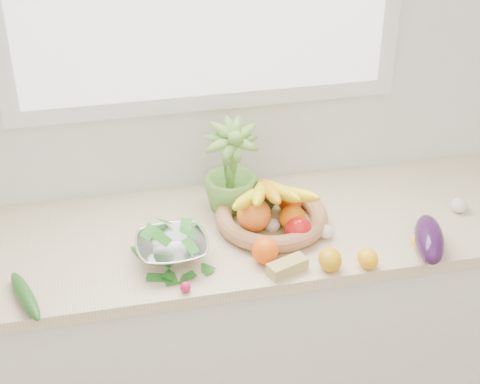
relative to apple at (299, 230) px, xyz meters
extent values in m
cube|color=white|center=(-0.22, 0.41, 0.41)|extent=(4.50, 0.02, 2.70)
cube|color=silver|center=(-0.22, 0.11, -0.51)|extent=(2.20, 0.58, 0.86)
cube|color=beige|center=(-0.22, 0.11, -0.06)|extent=(2.24, 0.62, 0.04)
sphere|color=#FF5708|center=(-0.13, -0.08, 0.00)|extent=(0.10, 0.10, 0.08)
ellipsoid|color=orange|center=(0.05, -0.16, -0.01)|extent=(0.07, 0.09, 0.07)
ellipsoid|color=#FFB20D|center=(0.17, -0.17, -0.01)|extent=(0.06, 0.08, 0.06)
ellipsoid|color=yellow|center=(0.37, -0.13, -0.01)|extent=(0.11, 0.11, 0.07)
sphere|color=red|center=(0.00, 0.00, 0.00)|extent=(0.11, 0.11, 0.09)
cube|color=tan|center=(-0.08, -0.14, -0.02)|extent=(0.13, 0.09, 0.04)
ellipsoid|color=silver|center=(0.57, 0.05, -0.02)|extent=(0.06, 0.06, 0.05)
ellipsoid|color=beige|center=(-0.07, 0.07, -0.02)|extent=(0.06, 0.06, 0.04)
ellipsoid|color=beige|center=(0.09, 0.00, -0.02)|extent=(0.06, 0.06, 0.04)
ellipsoid|color=#2B0E36|center=(0.38, -0.14, 0.00)|extent=(0.16, 0.25, 0.09)
ellipsoid|color=#205218|center=(-0.83, -0.12, -0.02)|extent=(0.12, 0.24, 0.04)
sphere|color=#CE1944|center=(-0.38, -0.17, -0.03)|extent=(0.04, 0.04, 0.03)
imported|color=#5F9837|center=(-0.17, 0.23, 0.11)|extent=(0.19, 0.19, 0.33)
cylinder|color=#A58949|center=(-0.06, 0.11, -0.04)|extent=(0.31, 0.31, 0.01)
torus|color=tan|center=(-0.06, 0.11, -0.01)|extent=(0.37, 0.37, 0.06)
sphere|color=orange|center=(-0.12, 0.08, 0.02)|extent=(0.11, 0.11, 0.11)
sphere|color=#DA6506|center=(0.00, 0.05, 0.01)|extent=(0.09, 0.09, 0.08)
sphere|color=#DA4406|center=(0.02, 0.15, 0.01)|extent=(0.08, 0.08, 0.08)
ellipsoid|color=#202F15|center=(-0.07, 0.18, 0.02)|extent=(0.09, 0.09, 0.11)
ellipsoid|color=yellow|center=(-0.13, 0.10, 0.08)|extent=(0.19, 0.22, 0.10)
ellipsoid|color=yellow|center=(-0.10, 0.10, 0.09)|extent=(0.12, 0.24, 0.10)
ellipsoid|color=orange|center=(-0.07, 0.10, 0.09)|extent=(0.05, 0.24, 0.10)
ellipsoid|color=yellow|center=(-0.04, 0.10, 0.09)|extent=(0.11, 0.25, 0.10)
ellipsoid|color=yellow|center=(0.00, 0.10, 0.08)|extent=(0.18, 0.22, 0.10)
cylinder|color=white|center=(-0.40, -0.01, -0.03)|extent=(0.09, 0.09, 0.02)
imported|color=silver|center=(-0.40, -0.01, 0.00)|extent=(0.22, 0.22, 0.05)
ellipsoid|color=#1F5D17|center=(-0.40, -0.01, 0.04)|extent=(0.17, 0.17, 0.07)
camera|label=1|loc=(-0.58, -1.81, 1.30)|focal=55.00mm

